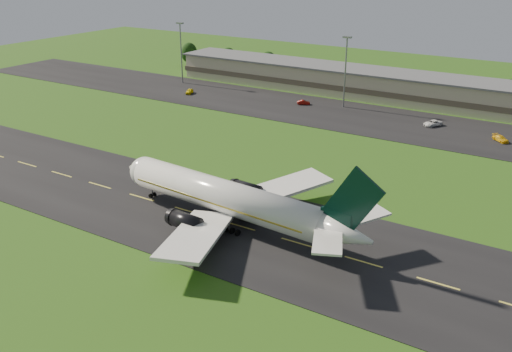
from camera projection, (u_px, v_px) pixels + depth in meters
The scene contains 12 objects.
ground at pixel (142, 198), 106.12m from camera, with size 360.00×360.00×0.00m, color #204C13.
taxiway at pixel (142, 198), 106.10m from camera, with size 220.00×30.00×0.10m, color black.
apron at pixel (316, 111), 162.65m from camera, with size 260.00×30.00×0.10m, color black.
airliner at pixel (229, 198), 94.53m from camera, with size 51.29×42.06×15.57m.
terminal at pixel (369, 84), 177.01m from camera, with size 145.00×16.00×8.40m.
light_mast_west at pixel (181, 46), 191.38m from camera, with size 2.40×1.20×20.35m.
light_mast_centre at pixel (346, 64), 161.73m from camera, with size 2.40×1.20×20.35m.
tree_line at pixel (480, 87), 169.52m from camera, with size 194.20×9.68×10.45m.
service_vehicle_a at pixel (189, 91), 181.23m from camera, with size 1.75×4.34×1.48m, color yellow.
service_vehicle_b at pixel (304, 102), 168.61m from camera, with size 1.32×3.80×1.25m, color maroon.
service_vehicle_c at pixel (433, 123), 148.43m from camera, with size 2.42×5.24×1.46m, color white.
service_vehicle_d at pixel (501, 139), 136.54m from camera, with size 1.91×4.70×1.37m, color #EAB00D.
Camera 1 is at (69.65, -70.71, 43.36)m, focal length 40.00 mm.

